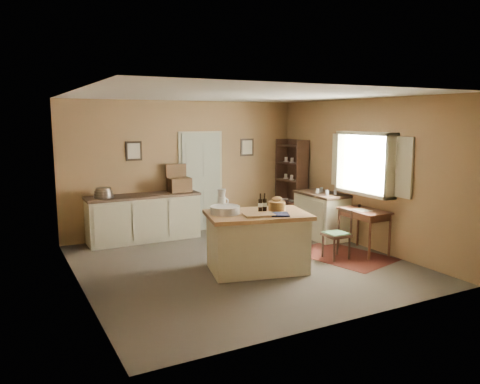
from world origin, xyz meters
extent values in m
plane|color=brown|center=(0.00, 0.00, 0.00)|extent=(5.00, 5.00, 0.00)
cube|color=olive|center=(0.00, 2.50, 1.35)|extent=(5.00, 0.10, 2.70)
cube|color=olive|center=(0.00, -2.50, 1.35)|extent=(5.00, 0.10, 2.70)
cube|color=olive|center=(-2.50, 0.00, 1.35)|extent=(0.10, 5.00, 2.70)
cube|color=olive|center=(2.50, 0.00, 1.35)|extent=(0.10, 5.00, 2.70)
plane|color=silver|center=(0.00, 0.00, 2.70)|extent=(5.00, 5.00, 0.00)
cube|color=#A3A992|center=(0.35, 2.47, 1.05)|extent=(0.97, 0.06, 2.11)
cube|color=black|center=(-1.05, 2.48, 1.72)|extent=(0.32, 0.02, 0.38)
cube|color=beige|center=(-1.05, 2.47, 1.72)|extent=(0.24, 0.01, 0.30)
cube|color=black|center=(1.45, 2.48, 1.72)|extent=(0.32, 0.02, 0.38)
cube|color=beige|center=(1.45, 2.47, 1.72)|extent=(0.24, 0.01, 0.30)
cube|color=beige|center=(2.38, -0.20, 1.02)|extent=(0.25, 1.32, 0.06)
cube|color=beige|center=(2.38, -0.20, 2.08)|extent=(0.25, 1.32, 0.06)
cube|color=white|center=(2.50, -0.20, 1.55)|extent=(0.01, 1.20, 1.00)
cube|color=beige|center=(2.46, -1.02, 1.55)|extent=(0.04, 0.35, 1.00)
cube|color=beige|center=(2.46, 0.62, 1.55)|extent=(0.04, 0.35, 1.00)
cube|color=beige|center=(0.07, -0.39, 0.42)|extent=(1.59, 1.20, 0.85)
cube|color=#9D6D3F|center=(0.07, -0.39, 0.88)|extent=(1.72, 1.33, 0.06)
cylinder|color=white|center=(-0.40, -0.22, 0.96)|extent=(0.45, 0.45, 0.11)
cube|color=#9D6D3F|center=(-0.02, -0.58, 0.92)|extent=(0.51, 0.41, 0.03)
cube|color=black|center=(0.24, -0.68, 0.92)|extent=(0.44, 0.41, 0.02)
cylinder|color=olive|center=(0.44, -0.35, 0.98)|extent=(0.27, 0.27, 0.14)
cylinder|color=black|center=(0.14, -0.34, 1.05)|extent=(0.06, 0.06, 0.29)
cylinder|color=black|center=(0.22, -0.35, 1.05)|extent=(0.06, 0.06, 0.29)
cube|color=beige|center=(-0.97, 2.20, 0.42)|extent=(2.12, 0.58, 0.85)
cube|color=#332319|center=(-0.97, 2.20, 0.88)|extent=(2.16, 0.61, 0.05)
cube|color=#4B321D|center=(-0.23, 2.20, 1.04)|extent=(0.42, 0.32, 0.28)
cylinder|color=#59544F|center=(-1.71, 2.20, 0.99)|extent=(0.36, 0.36, 0.18)
cube|color=#461712|center=(1.75, -0.43, 0.00)|extent=(1.46, 1.82, 0.01)
cube|color=#3E2014|center=(2.20, -0.43, 0.75)|extent=(0.53, 0.87, 0.03)
cube|color=#3E2014|center=(2.20, -0.43, 0.68)|extent=(0.47, 0.81, 0.10)
cube|color=silver|center=(2.15, -0.43, 0.77)|extent=(0.22, 0.30, 0.01)
cylinder|color=black|center=(2.30, -0.18, 0.79)|extent=(0.05, 0.05, 0.05)
cylinder|color=#3E2014|center=(1.97, -0.82, 0.36)|extent=(0.04, 0.04, 0.72)
cylinder|color=#3E2014|center=(2.43, -0.82, 0.36)|extent=(0.04, 0.04, 0.72)
cylinder|color=#3E2014|center=(1.97, -0.03, 0.36)|extent=(0.04, 0.04, 0.72)
cylinder|color=#3E2014|center=(2.43, -0.03, 0.36)|extent=(0.04, 0.04, 0.72)
cube|color=beige|center=(2.20, 0.78, 0.42)|extent=(0.59, 1.07, 0.85)
cube|color=#332319|center=(2.20, 0.78, 0.88)|extent=(0.62, 1.11, 0.05)
cylinder|color=silver|center=(2.17, 0.62, 0.95)|extent=(0.26, 0.26, 0.09)
cube|color=black|center=(2.31, 1.59, 0.94)|extent=(0.32, 0.04, 1.89)
cube|color=black|center=(2.31, 2.41, 0.94)|extent=(0.32, 0.04, 1.89)
cube|color=black|center=(2.46, 2.00, 0.94)|extent=(0.02, 0.85, 1.89)
cube|color=black|center=(2.31, 2.00, 0.05)|extent=(0.32, 0.81, 0.03)
cube|color=black|center=(2.31, 2.00, 0.52)|extent=(0.32, 0.81, 0.03)
cube|color=black|center=(2.31, 2.00, 0.99)|extent=(0.32, 0.81, 0.03)
cube|color=black|center=(2.31, 2.00, 1.37)|extent=(0.32, 0.81, 0.03)
cube|color=black|center=(2.31, 2.00, 1.75)|extent=(0.32, 0.81, 0.03)
cylinder|color=white|center=(2.31, 2.00, 1.05)|extent=(0.12, 0.12, 0.11)
camera|label=1|loc=(-3.45, -6.49, 2.35)|focal=35.00mm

